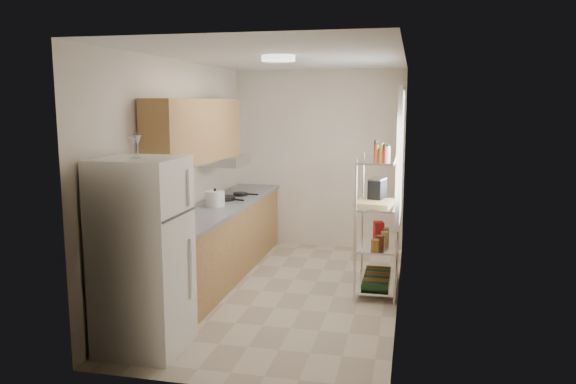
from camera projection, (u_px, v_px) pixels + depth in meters
name	position (u px, v px, depth m)	size (l,w,h in m)	color
room	(285.00, 179.00, 6.15)	(2.52, 4.42, 2.62)	beige
counter_run	(220.00, 240.00, 6.90)	(0.63, 3.51, 0.90)	tan
upper_cabinets	(197.00, 131.00, 6.39)	(0.33, 2.20, 0.72)	tan
range_hood	(225.00, 161.00, 7.22)	(0.50, 0.60, 0.12)	#B7BABC
window	(400.00, 156.00, 6.19)	(0.06, 1.00, 1.46)	white
bakers_rack	(379.00, 195.00, 6.25)	(0.45, 0.90, 1.73)	silver
ceiling_dome	(278.00, 58.00, 5.66)	(0.34, 0.34, 0.06)	white
refrigerator	(143.00, 255.00, 4.80)	(0.69, 0.69, 1.67)	white
wine_glass_a	(133.00, 148.00, 4.58)	(0.06, 0.06, 0.17)	silver
wine_glass_b	(138.00, 147.00, 4.60)	(0.07, 0.07, 0.19)	silver
rice_cooker	(215.00, 199.00, 6.71)	(0.23, 0.23, 0.19)	white
frying_pan_large	(224.00, 198.00, 7.15)	(0.28, 0.28, 0.05)	black
frying_pan_small	(240.00, 194.00, 7.49)	(0.19, 0.19, 0.04)	black
cutting_board	(374.00, 202.00, 6.26)	(0.38, 0.49, 0.03)	tan
espresso_machine	(377.00, 190.00, 6.39)	(0.15, 0.23, 0.27)	black
storage_bag	(379.00, 229.00, 6.65)	(0.11, 0.15, 0.17)	#B21615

